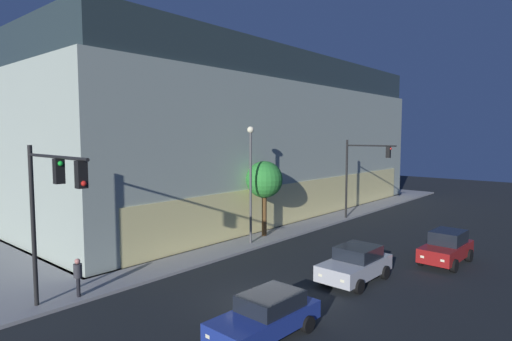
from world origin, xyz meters
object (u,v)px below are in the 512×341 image
(pedestrian_waiting, at_px, (78,274))
(car_red, at_px, (447,247))
(sidewalk_tree, at_px, (264,180))
(traffic_light_near_corner, at_px, (50,196))
(car_silver, at_px, (355,264))
(street_lamp_sidewalk, at_px, (251,170))
(car_blue, at_px, (266,315))
(modern_building, at_px, (222,137))
(traffic_light_far_corner, at_px, (361,167))

(pedestrian_waiting, relative_size, car_red, 0.40)
(car_red, bearing_deg, sidewalk_tree, 100.59)
(traffic_light_near_corner, relative_size, sidewalk_tree, 1.26)
(car_silver, height_order, car_red, car_red)
(street_lamp_sidewalk, distance_m, sidewalk_tree, 2.36)
(car_blue, bearing_deg, traffic_light_near_corner, 123.39)
(street_lamp_sidewalk, bearing_deg, sidewalk_tree, 15.87)
(car_blue, distance_m, car_silver, 7.32)
(modern_building, bearing_deg, traffic_light_near_corner, -148.36)
(modern_building, bearing_deg, car_silver, -118.10)
(traffic_light_near_corner, relative_size, car_silver, 1.53)
(traffic_light_near_corner, distance_m, car_silver, 14.05)
(car_silver, bearing_deg, sidewalk_tree, 67.10)
(traffic_light_near_corner, bearing_deg, traffic_light_far_corner, 0.28)
(traffic_light_far_corner, distance_m, car_silver, 15.47)
(traffic_light_far_corner, xyz_separation_m, street_lamp_sidewalk, (-11.79, 1.82, 0.39))
(traffic_light_near_corner, height_order, car_silver, traffic_light_near_corner)
(car_blue, xyz_separation_m, car_silver, (7.32, 0.31, 0.07))
(sidewalk_tree, relative_size, car_blue, 1.19)
(modern_building, relative_size, pedestrian_waiting, 23.68)
(modern_building, bearing_deg, car_blue, -131.27)
(car_silver, bearing_deg, traffic_light_far_corner, 26.09)
(sidewalk_tree, xyz_separation_m, car_blue, (-11.13, -9.34, -3.29))
(car_silver, xyz_separation_m, car_red, (5.97, -2.51, 0.05))
(car_blue, bearing_deg, modern_building, 48.73)
(sidewalk_tree, height_order, car_blue, sidewalk_tree)
(car_blue, relative_size, car_silver, 1.02)
(traffic_light_far_corner, bearing_deg, car_red, -129.53)
(traffic_light_near_corner, relative_size, car_red, 1.58)
(sidewalk_tree, bearing_deg, traffic_light_near_corner, -170.75)
(traffic_light_far_corner, height_order, street_lamp_sidewalk, street_lamp_sidewalk)
(street_lamp_sidewalk, bearing_deg, car_silver, -101.41)
(traffic_light_near_corner, xyz_separation_m, car_silver, (11.79, -6.48, -4.05))
(sidewalk_tree, relative_size, car_silver, 1.21)
(street_lamp_sidewalk, bearing_deg, traffic_light_far_corner, -8.76)
(modern_building, xyz_separation_m, traffic_light_far_corner, (2.55, -13.88, -2.45))
(car_red, bearing_deg, traffic_light_near_corner, 153.15)
(traffic_light_near_corner, height_order, pedestrian_waiting, traffic_light_near_corner)
(pedestrian_waiting, bearing_deg, car_silver, -38.69)
(pedestrian_waiting, height_order, car_blue, pedestrian_waiting)
(traffic_light_far_corner, distance_m, street_lamp_sidewalk, 11.94)
(traffic_light_far_corner, height_order, car_red, traffic_light_far_corner)
(modern_building, height_order, car_silver, modern_building)
(street_lamp_sidewalk, relative_size, pedestrian_waiting, 4.53)
(modern_building, relative_size, car_silver, 9.16)
(traffic_light_far_corner, relative_size, car_blue, 1.51)
(sidewalk_tree, bearing_deg, car_red, -79.41)
(traffic_light_far_corner, xyz_separation_m, pedestrian_waiting, (-23.57, 1.47, -3.42))
(pedestrian_waiting, relative_size, car_blue, 0.38)
(traffic_light_far_corner, distance_m, car_red, 12.37)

